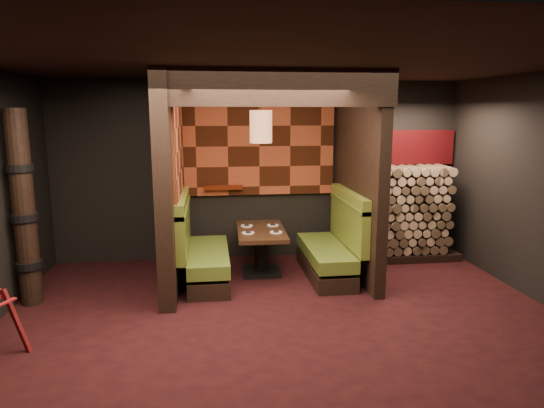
{
  "coord_description": "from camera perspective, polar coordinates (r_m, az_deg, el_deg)",
  "views": [
    {
      "loc": [
        -0.81,
        -4.96,
        2.35
      ],
      "look_at": [
        0.0,
        1.3,
        1.15
      ],
      "focal_mm": 32.0,
      "sensor_mm": 36.0,
      "label": 1
    }
  ],
  "objects": [
    {
      "name": "booth_bench_left",
      "position": [
        6.9,
        -8.36,
        -5.78
      ],
      "size": [
        0.68,
        1.6,
        1.14
      ],
      "color": "black",
      "rests_on": "floor"
    },
    {
      "name": "floor",
      "position": [
        5.56,
        1.77,
        -14.39
      ],
      "size": [
        6.5,
        5.5,
        0.02
      ],
      "primitive_type": "cube",
      "color": "black",
      "rests_on": "ground"
    },
    {
      "name": "partition_left",
      "position": [
        6.7,
        -11.93,
        2.59
      ],
      "size": [
        0.2,
        2.2,
        2.85
      ],
      "primitive_type": "cube",
      "color": "black",
      "rests_on": "floor"
    },
    {
      "name": "lacquer_shelf",
      "position": [
        7.71,
        -5.72,
        1.97
      ],
      "size": [
        0.6,
        0.12,
        0.07
      ],
      "primitive_type": "cube",
      "color": "#5C1B0A",
      "rests_on": "wall_back"
    },
    {
      "name": "partition_right",
      "position": [
        7.05,
        10.13,
        3.05
      ],
      "size": [
        0.15,
        2.1,
        2.85
      ],
      "primitive_type": "cube",
      "color": "black",
      "rests_on": "floor"
    },
    {
      "name": "bay_front_post",
      "position": [
        7.32,
        10.2,
        3.33
      ],
      "size": [
        0.08,
        0.08,
        2.85
      ],
      "primitive_type": "cube",
      "color": "black",
      "rests_on": "floor"
    },
    {
      "name": "pendant_lamp",
      "position": [
        6.83,
        -1.31,
        9.09
      ],
      "size": [
        0.31,
        0.31,
        0.92
      ],
      "color": "#AE7249",
      "rests_on": "ceiling"
    },
    {
      "name": "tapa_side_panel",
      "position": [
        6.82,
        -10.94,
        6.36
      ],
      "size": [
        0.04,
        1.85,
        1.45
      ],
      "primitive_type": "cube",
      "color": "#A84426",
      "rests_on": "partition_left"
    },
    {
      "name": "dining_table",
      "position": [
        7.14,
        -1.3,
        -4.81
      ],
      "size": [
        0.72,
        1.28,
        0.67
      ],
      "color": "black",
      "rests_on": "floor"
    },
    {
      "name": "wall_front",
      "position": [
        2.52,
        12.07,
        -11.0
      ],
      "size": [
        6.5,
        0.02,
        2.85
      ],
      "primitive_type": "cube",
      "color": "black",
      "rests_on": "ground"
    },
    {
      "name": "header_beam",
      "position": [
        5.72,
        0.53,
        13.56
      ],
      "size": [
        2.85,
        0.18,
        0.44
      ],
      "primitive_type": "cube",
      "color": "black",
      "rests_on": "partition_left"
    },
    {
      "name": "ceiling",
      "position": [
        5.06,
        1.96,
        16.54
      ],
      "size": [
        6.5,
        5.5,
        0.02
      ],
      "primitive_type": "cube",
      "color": "black",
      "rests_on": "ground"
    },
    {
      "name": "place_settings",
      "position": [
        7.08,
        -1.3,
        -2.91
      ],
      "size": [
        0.59,
        0.62,
        0.03
      ],
      "color": "white",
      "rests_on": "dining_table"
    },
    {
      "name": "totem_column",
      "position": [
        6.57,
        -27.17,
        -0.65
      ],
      "size": [
        0.31,
        0.31,
        2.4
      ],
      "color": "black",
      "rests_on": "floor"
    },
    {
      "name": "tapa_back_panel",
      "position": [
        7.73,
        -1.53,
        6.82
      ],
      "size": [
        2.4,
        0.06,
        1.55
      ],
      "primitive_type": "cube",
      "color": "#A84426",
      "rests_on": "wall_back"
    },
    {
      "name": "mosaic_header",
      "position": [
        8.27,
        14.74,
        6.45
      ],
      "size": [
        1.83,
        0.1,
        0.56
      ],
      "primitive_type": "cube",
      "color": "maroon",
      "rests_on": "wall_back"
    },
    {
      "name": "firewood_stack",
      "position": [
        8.1,
        15.27,
        -1.02
      ],
      "size": [
        1.73,
        0.7,
        1.5
      ],
      "color": "black",
      "rests_on": "floor"
    },
    {
      "name": "booth_bench_right",
      "position": [
        7.11,
        7.13,
        -5.24
      ],
      "size": [
        0.68,
        1.6,
        1.14
      ],
      "color": "black",
      "rests_on": "floor"
    },
    {
      "name": "wall_back",
      "position": [
        7.82,
        -1.37,
        3.96
      ],
      "size": [
        6.5,
        0.02,
        2.85
      ],
      "primitive_type": "cube",
      "color": "black",
      "rests_on": "ground"
    }
  ]
}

